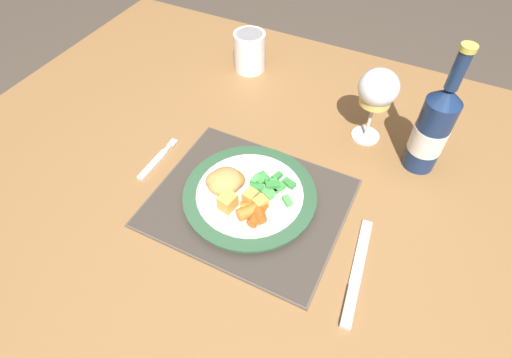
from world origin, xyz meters
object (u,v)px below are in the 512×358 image
at_px(dinner_plate, 250,196).
at_px(bottle, 432,129).
at_px(fork, 156,161).
at_px(drinking_cup, 250,51).
at_px(wine_glass, 378,91).
at_px(dining_table, 266,206).
at_px(table_knife, 355,280).

relative_size(dinner_plate, bottle, 0.93).
height_order(dinner_plate, fork, dinner_plate).
distance_m(bottle, drinking_cup, 0.49).
xyz_separation_m(bottle, drinking_cup, (-0.46, 0.15, -0.04)).
bearing_deg(drinking_cup, dinner_plate, -62.98).
bearing_deg(bottle, wine_glass, 165.10).
height_order(dining_table, wine_glass, wine_glass).
bearing_deg(dinner_plate, drinking_cup, 117.02).
relative_size(fork, wine_glass, 0.76).
bearing_deg(dinner_plate, dining_table, 79.94).
xyz_separation_m(wine_glass, bottle, (0.12, -0.03, -0.03)).
relative_size(dinner_plate, wine_glass, 1.49).
height_order(fork, bottle, bottle).
height_order(dining_table, drinking_cup, drinking_cup).
height_order(table_knife, bottle, bottle).
height_order(table_knife, drinking_cup, drinking_cup).
distance_m(dinner_plate, fork, 0.22).
bearing_deg(dinner_plate, table_knife, -16.90).
bearing_deg(fork, table_knife, -9.24).
bearing_deg(wine_glass, drinking_cup, 161.10).
xyz_separation_m(dinner_plate, wine_glass, (0.15, 0.27, 0.11)).
relative_size(fork, bottle, 0.47).
bearing_deg(dinner_plate, bottle, 42.39).
xyz_separation_m(dining_table, bottle, (0.25, 0.19, 0.17)).
distance_m(wine_glass, drinking_cup, 0.37).
bearing_deg(drinking_cup, table_knife, -47.12).
xyz_separation_m(table_knife, wine_glass, (-0.08, 0.34, 0.12)).
xyz_separation_m(dinner_plate, drinking_cup, (-0.20, 0.39, 0.03)).
xyz_separation_m(dining_table, table_knife, (0.22, -0.12, 0.08)).
height_order(dinner_plate, table_knife, dinner_plate).
bearing_deg(bottle, dining_table, -143.85).
bearing_deg(bottle, fork, -153.86).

